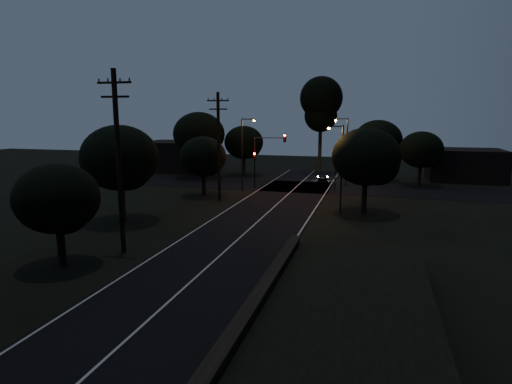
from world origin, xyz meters
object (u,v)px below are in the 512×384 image
Objects in this scene: streetlight_a at (244,149)px; signal_right at (335,166)px; tall_pine at (321,104)px; car at (323,178)px; utility_pole_far at (219,145)px; signal_left at (255,163)px; streetlight_c at (340,162)px; signal_mast at (269,151)px; utility_pole_mid at (118,160)px; streetlight_b at (345,147)px.

signal_right is at bearing 11.34° from streetlight_a.
tall_pine reaches higher than car.
utility_pole_far reaches higher than signal_left.
utility_pole_far is 24.44m from tall_pine.
tall_pine is 26.06m from streetlight_c.
utility_pole_far is 13.53m from signal_right.
utility_pole_far is 6.10m from streetlight_a.
signal_mast is (1.69, 0.00, 1.50)m from signal_left.
signal_mast is at bearing 68.89° from utility_pole_far.
tall_pine is at bearing 80.07° from utility_pole_mid.
streetlight_c is at bearing -35.69° from streetlight_a.
streetlight_a is at bearing 39.21° from car.
car is at bearing 45.52° from streetlight_a.
tall_pine reaches higher than signal_right.
streetlight_c is (0.52, -14.00, -0.29)m from streetlight_b.
tall_pine is at bearing 73.07° from utility_pole_far.
utility_pole_mid is 1.47× the size of streetlight_c.
streetlight_c is (11.14, -8.00, -0.29)m from streetlight_a.
signal_left is at bearing 180.00° from signal_right.
streetlight_c reaches higher than signal_right.
signal_right is 0.51× the size of streetlight_a.
utility_pole_mid reaches higher than signal_right.
car is (7.86, 8.00, -4.12)m from streetlight_a.
tall_pine is 3.35× the size of signal_left.
signal_left is 0.55× the size of streetlight_c.
streetlight_b is (11.31, 29.00, -1.10)m from utility_pole_mid.
utility_pole_mid is at bearing -91.73° from streetlight_a.
tall_pine reaches higher than utility_pole_mid.
streetlight_a is at bearing -109.59° from signal_left.
tall_pine reaches higher than streetlight_b.
streetlight_b is 5.35m from car.
streetlight_c is (11.83, -2.00, -1.13)m from utility_pole_far.
streetlight_a is at bearing 144.31° from streetlight_c.
signal_right is 0.66× the size of signal_mast.
signal_left is 14.52m from streetlight_c.
streetlight_a is (-0.71, -1.99, 1.80)m from signal_left.
utility_pole_far reaches higher than signal_right.
utility_pole_mid is 25.22m from signal_mast.
signal_left is at bearing 70.41° from streetlight_a.
signal_mast is at bearing 131.19° from streetlight_c.
tall_pine reaches higher than streetlight_a.
utility_pole_far is at bearing -96.59° from streetlight_a.
signal_mast is 0.83× the size of streetlight_c.
signal_mast is at bearing -104.62° from tall_pine.
signal_mast reaches higher than signal_right.
streetlight_b is at bearing 46.70° from utility_pole_far.
signal_left is at bearing 136.24° from streetlight_c.
utility_pole_mid is 1.76× the size of signal_mast.
tall_pine reaches higher than streetlight_c.
utility_pole_mid is at bearing -97.04° from signal_mast.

